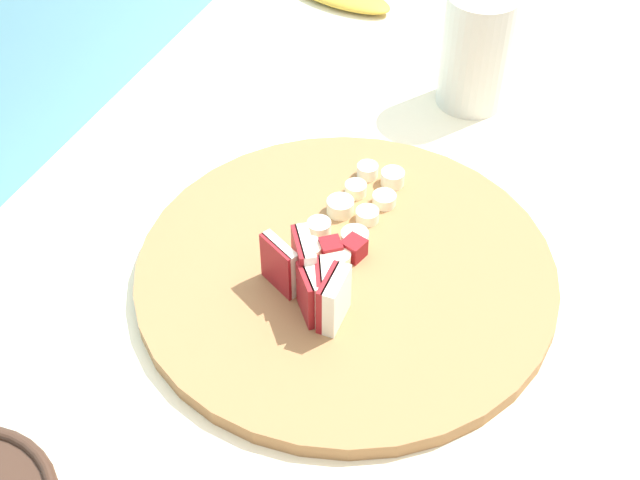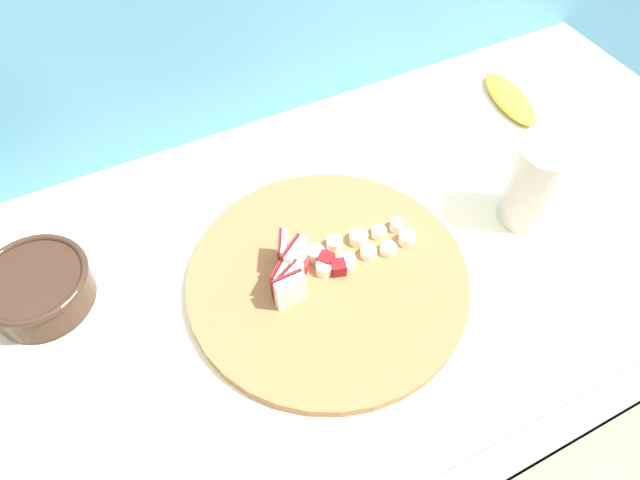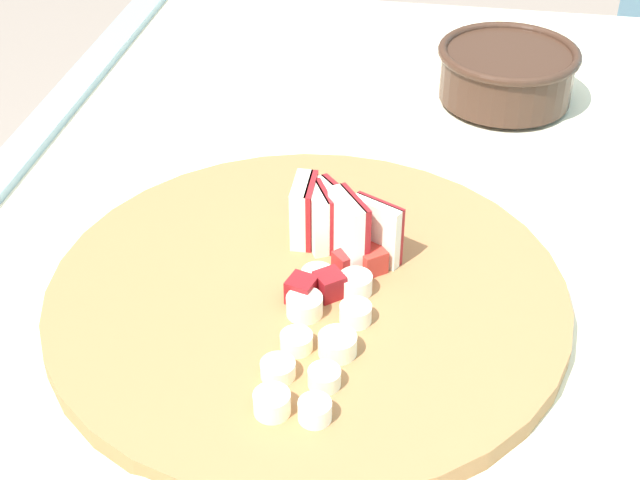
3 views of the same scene
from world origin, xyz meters
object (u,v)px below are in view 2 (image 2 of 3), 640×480
(apple_wedge_fan, at_px, (288,272))
(banana_peel, at_px, (510,98))
(cutting_board, at_px, (328,278))
(small_jar, at_px, (535,185))
(banana_slice_rows, at_px, (360,247))
(apple_dice_pile, at_px, (315,264))
(ceramic_bowl, at_px, (38,288))

(apple_wedge_fan, xyz_separation_m, banana_peel, (0.54, 0.19, -0.03))
(cutting_board, height_order, apple_wedge_fan, apple_wedge_fan)
(cutting_board, relative_size, small_jar, 2.89)
(cutting_board, relative_size, banana_slice_rows, 2.55)
(cutting_board, height_order, apple_dice_pile, apple_dice_pile)
(apple_wedge_fan, xyz_separation_m, ceramic_bowl, (-0.31, 0.14, -0.01))
(banana_slice_rows, bearing_deg, apple_wedge_fan, -176.60)
(banana_peel, bearing_deg, ceramic_bowl, -176.02)
(ceramic_bowl, xyz_separation_m, small_jar, (0.70, -0.17, 0.03))
(banana_slice_rows, xyz_separation_m, small_jar, (0.27, -0.05, 0.05))
(banana_slice_rows, distance_m, ceramic_bowl, 0.45)
(ceramic_bowl, height_order, banana_peel, ceramic_bowl)
(ceramic_bowl, bearing_deg, banana_peel, 3.98)
(cutting_board, distance_m, apple_wedge_fan, 0.07)
(banana_slice_rows, relative_size, small_jar, 1.13)
(apple_wedge_fan, relative_size, small_jar, 0.66)
(apple_dice_pile, height_order, banana_slice_rows, apple_dice_pile)
(banana_slice_rows, height_order, banana_peel, banana_slice_rows)
(apple_dice_pile, bearing_deg, apple_wedge_fan, -170.67)
(apple_wedge_fan, bearing_deg, cutting_board, -12.13)
(apple_wedge_fan, bearing_deg, banana_slice_rows, 3.40)
(apple_dice_pile, height_order, banana_peel, apple_dice_pile)
(banana_slice_rows, bearing_deg, apple_dice_pile, 179.82)
(cutting_board, bearing_deg, banana_slice_rows, 16.88)
(apple_dice_pile, bearing_deg, ceramic_bowl, 160.13)
(apple_dice_pile, bearing_deg, cutting_board, -59.21)
(small_jar, bearing_deg, apple_wedge_fan, 174.26)
(cutting_board, bearing_deg, apple_wedge_fan, 167.87)
(cutting_board, relative_size, ceramic_bowl, 2.70)
(cutting_board, xyz_separation_m, banana_slice_rows, (0.06, 0.02, 0.02))
(apple_dice_pile, distance_m, banana_peel, 0.53)
(apple_dice_pile, bearing_deg, small_jar, -7.64)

